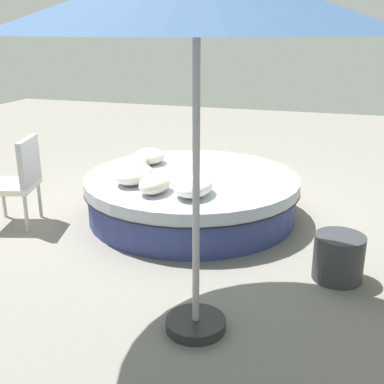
# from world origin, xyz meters

# --- Properties ---
(ground_plane) EXTENTS (16.00, 16.00, 0.00)m
(ground_plane) POSITION_xyz_m (0.00, 0.00, 0.00)
(ground_plane) COLOR gray
(round_bed) EXTENTS (2.45, 2.45, 0.49)m
(round_bed) POSITION_xyz_m (0.00, 0.00, 0.25)
(round_bed) COLOR navy
(round_bed) RESTS_ON ground_plane
(throw_pillow_0) EXTENTS (0.44, 0.39, 0.19)m
(throw_pillow_0) POSITION_xyz_m (-0.34, -0.67, 0.59)
(throw_pillow_0) COLOR beige
(throw_pillow_0) RESTS_ON round_bed
(throw_pillow_1) EXTENTS (0.52, 0.31, 0.19)m
(throw_pillow_1) POSITION_xyz_m (0.09, -0.71, 0.59)
(throw_pillow_1) COLOR beige
(throw_pillow_1) RESTS_ON round_bed
(throw_pillow_2) EXTENTS (0.55, 0.39, 0.21)m
(throw_pillow_2) POSITION_xyz_m (0.45, -0.52, 0.60)
(throw_pillow_2) COLOR silver
(throw_pillow_2) RESTS_ON round_bed
(throw_pillow_3) EXTENTS (0.47, 0.30, 0.20)m
(throw_pillow_3) POSITION_xyz_m (0.68, -0.18, 0.59)
(throw_pillow_3) COLOR beige
(throw_pillow_3) RESTS_ON round_bed
(throw_pillow_4) EXTENTS (0.55, 0.37, 0.20)m
(throw_pillow_4) POSITION_xyz_m (0.64, 0.22, 0.59)
(throw_pillow_4) COLOR white
(throw_pillow_4) RESTS_ON round_bed
(patio_chair) EXTENTS (0.64, 0.62, 0.98)m
(patio_chair) POSITION_xyz_m (0.81, -1.71, 0.56)
(patio_chair) COLOR #B7B7BC
(patio_chair) RESTS_ON ground_plane
(side_table) EXTENTS (0.43, 0.43, 0.41)m
(side_table) POSITION_xyz_m (1.04, 1.66, 0.20)
(side_table) COLOR #333338
(side_table) RESTS_ON ground_plane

